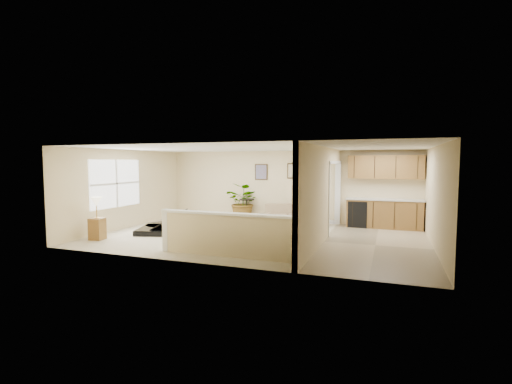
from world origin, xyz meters
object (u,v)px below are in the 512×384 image
(piano, at_px, (167,212))
(small_plant, at_px, (324,219))
(accent_table, at_px, (247,207))
(piano_bench, at_px, (216,228))
(palm_plant, at_px, (244,202))
(lamp_stand, at_px, (97,222))
(loveseat, at_px, (288,214))

(piano, relative_size, small_plant, 3.49)
(piano, distance_m, accent_table, 3.20)
(accent_table, bearing_deg, piano_bench, -85.82)
(piano, distance_m, palm_plant, 3.15)
(accent_table, relative_size, lamp_stand, 0.67)
(lamp_stand, bearing_deg, palm_plant, 60.82)
(piano_bench, bearing_deg, palm_plant, 96.32)
(loveseat, bearing_deg, accent_table, 149.95)
(piano, relative_size, accent_table, 2.69)
(small_plant, xyz_separation_m, lamp_stand, (-5.45, -4.23, 0.24))
(loveseat, bearing_deg, piano, -160.18)
(piano_bench, xyz_separation_m, small_plant, (2.62, 2.73, 0.03))
(piano, relative_size, loveseat, 1.14)
(small_plant, bearing_deg, lamp_stand, -142.18)
(piano_bench, xyz_separation_m, loveseat, (1.41, 2.68, 0.11))
(piano_bench, height_order, loveseat, loveseat)
(accent_table, height_order, lamp_stand, lamp_stand)
(palm_plant, bearing_deg, accent_table, 0.00)
(loveseat, distance_m, palm_plant, 1.80)
(loveseat, height_order, small_plant, loveseat)
(piano, bearing_deg, loveseat, 22.24)
(piano, xyz_separation_m, lamp_stand, (-1.15, -1.65, -0.11))
(piano, distance_m, small_plant, 5.04)
(small_plant, bearing_deg, piano_bench, -133.76)
(loveseat, xyz_separation_m, small_plant, (1.21, 0.05, -0.08))
(accent_table, distance_m, palm_plant, 0.20)
(piano, height_order, small_plant, piano)
(lamp_stand, bearing_deg, small_plant, 37.82)
(piano_bench, height_order, accent_table, accent_table)
(palm_plant, bearing_deg, small_plant, -4.88)
(piano, height_order, palm_plant, piano)
(loveseat, bearing_deg, lamp_stand, -154.86)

